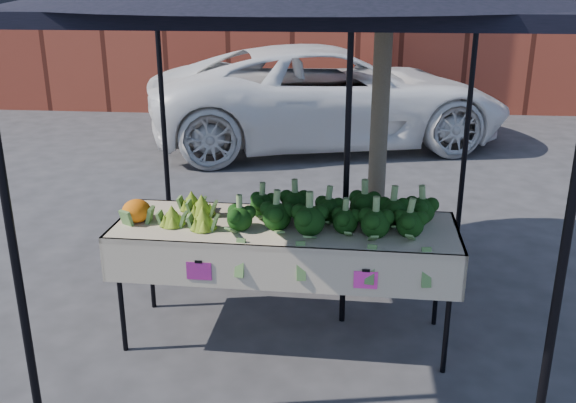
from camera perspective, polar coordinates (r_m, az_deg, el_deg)
The scene contains 7 objects.
ground at distance 4.94m, azimuth -0.74°, elevation -11.30°, with size 90.00×90.00×0.00m, color #2A2A2C.
table at distance 4.61m, azimuth -0.25°, elevation -7.29°, with size 2.42×0.85×0.90m.
canopy at distance 4.62m, azimuth 1.02°, elevation 4.96°, with size 3.16×3.16×2.74m, color black, non-canonical shape.
broccoli_heap at distance 4.38m, azimuth 4.00°, elevation -0.52°, with size 1.47×0.57×0.26m, color #17340D.
romanesco_cluster at distance 4.54m, azimuth -8.60°, elevation -0.40°, with size 0.43×0.57×0.20m, color #7FA324.
cauliflower_pair at distance 4.57m, azimuth -13.53°, elevation -0.71°, with size 0.20×0.20×0.18m, color orange.
street_tree at distance 4.99m, azimuth 8.59°, elevation 13.70°, with size 2.07×2.07×4.09m, color #1E4C14, non-canonical shape.
Camera 1 is at (0.49, -4.22, 2.52)m, focal length 39.38 mm.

